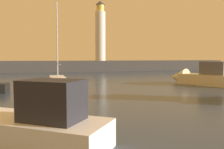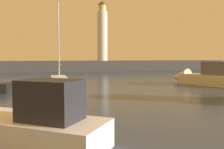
# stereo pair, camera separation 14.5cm
# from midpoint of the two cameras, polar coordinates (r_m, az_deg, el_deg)

# --- Properties ---
(ground_plane) EXTENTS (220.00, 220.00, 0.00)m
(ground_plane) POSITION_cam_midpoint_polar(r_m,az_deg,el_deg) (28.17, -6.09, -2.34)
(ground_plane) COLOR #2D3D51
(breakwater) EXTENTS (73.05, 4.65, 2.33)m
(breakwater) POSITION_cam_midpoint_polar(r_m,az_deg,el_deg) (54.76, -9.95, 1.92)
(breakwater) COLOR #423F3D
(breakwater) RESTS_ON ground_plane
(lighthouse) EXTENTS (2.23, 2.23, 13.24)m
(lighthouse) POSITION_cam_midpoint_polar(r_m,az_deg,el_deg) (55.92, -2.78, 9.64)
(lighthouse) COLOR silver
(lighthouse) RESTS_ON breakwater
(motorboat_1) EXTENTS (7.10, 5.82, 2.83)m
(motorboat_1) POSITION_cam_midpoint_polar(r_m,az_deg,el_deg) (9.98, -23.42, -10.29)
(motorboat_1) COLOR white
(motorboat_1) RESTS_ON ground_plane
(motorboat_4) EXTENTS (5.82, 8.21, 3.10)m
(motorboat_4) POSITION_cam_midpoint_polar(r_m,az_deg,el_deg) (29.97, 19.38, -0.57)
(motorboat_4) COLOR beige
(motorboat_4) RESTS_ON ground_plane
(sailboat_moored) EXTENTS (1.89, 6.99, 9.10)m
(sailboat_moored) POSITION_cam_midpoint_polar(r_m,az_deg,el_deg) (27.34, -12.45, -1.51)
(sailboat_moored) COLOR white
(sailboat_moored) RESTS_ON ground_plane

